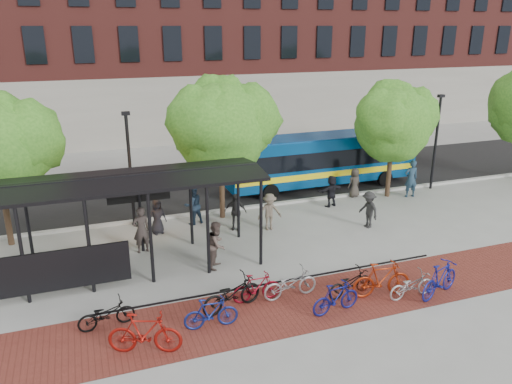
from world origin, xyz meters
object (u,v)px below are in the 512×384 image
object	(u,v)px
bus_shelter	(109,192)
lamp_post_right	(436,139)
tree_b	(222,122)
pedestrian_5	(331,191)
bike_11	(440,279)
pedestrian_0	(157,216)
bike_0	(106,314)
bike_7	(336,298)
bus	(321,158)
bike_3	(211,313)
bike_10	(411,285)
pedestrian_6	(355,183)
pedestrian_7	(411,179)
bike_8	(350,283)
pedestrian_9	(368,210)
pedestrian_3	(269,212)
lamp_post_left	(130,167)
bike_6	(290,284)
pedestrian_4	(235,212)
pedestrian_1	(141,230)
bike_4	(232,294)
pedestrian_2	(193,205)
bike_9	(382,279)
tree_c	(395,119)
bike_5	(257,287)
pedestrian_8	(217,245)
bike_1	(145,333)

from	to	relation	value
bus_shelter	lamp_post_right	bearing A→B (deg)	13.39
tree_b	pedestrian_5	world-z (taller)	tree_b
bike_11	pedestrian_0	distance (m)	11.54
bike_0	bike_7	size ratio (longest dim) A/B	0.99
bus	bike_3	distance (m)	14.57
bike_10	pedestrian_6	bearing A→B (deg)	-22.80
tree_b	bike_7	distance (m)	9.96
bus	pedestrian_7	size ratio (longest dim) A/B	5.43
bike_8	pedestrian_7	world-z (taller)	pedestrian_7
pedestrian_6	pedestrian_9	distance (m)	4.16
pedestrian_3	pedestrian_7	size ratio (longest dim) A/B	0.84
bike_0	pedestrian_3	distance (m)	9.01
lamp_post_left	bike_6	size ratio (longest dim) A/B	2.72
lamp_post_left	pedestrian_6	bearing A→B (deg)	1.01
bike_3	pedestrian_5	bearing A→B (deg)	-41.33
pedestrian_5	pedestrian_4	bearing A→B (deg)	-0.71
bus_shelter	bike_7	world-z (taller)	bus_shelter
lamp_post_right	pedestrian_1	world-z (taller)	lamp_post_right
bike_8	pedestrian_0	size ratio (longest dim) A/B	1.11
bike_4	pedestrian_2	distance (m)	7.46
pedestrian_7	bus_shelter	bearing A→B (deg)	18.59
bike_3	bike_7	world-z (taller)	bike_7
bike_7	pedestrian_4	xyz separation A→B (m)	(-0.89, 7.47, 0.31)
bus	bike_0	xyz separation A→B (m)	(-12.14, -10.13, -1.23)
bike_9	pedestrian_6	world-z (taller)	pedestrian_6
bike_4	pedestrian_2	bearing A→B (deg)	-18.76
tree_c	bike_5	xyz separation A→B (m)	(-10.13, -7.62, -3.56)
tree_c	pedestrian_4	xyz separation A→B (m)	(-8.95, -1.63, -3.23)
pedestrian_1	pedestrian_8	size ratio (longest dim) A/B	1.05
bike_10	pedestrian_4	size ratio (longest dim) A/B	1.03
bus	pedestrian_7	xyz separation A→B (m)	(3.63, -3.15, -0.67)
bike_9	bike_10	xyz separation A→B (m)	(0.88, -0.41, -0.17)
pedestrian_0	bus	bearing A→B (deg)	5.49
pedestrian_5	bike_10	bearing A→B (deg)	65.72
bike_0	bike_1	world-z (taller)	bike_1
tree_b	pedestrian_3	xyz separation A→B (m)	(1.43, -2.18, -3.63)
bike_6	pedestrian_9	size ratio (longest dim) A/B	1.14
bike_3	pedestrian_4	xyz separation A→B (m)	(2.97, 6.95, 0.33)
pedestrian_2	pedestrian_6	distance (m)	8.78
bike_8	pedestrian_9	world-z (taller)	pedestrian_9
lamp_post_right	bike_10	xyz separation A→B (m)	(-8.19, -9.38, -2.30)
pedestrian_0	pedestrian_8	xyz separation A→B (m)	(1.55, -3.92, 0.12)
pedestrian_3	pedestrian_7	bearing A→B (deg)	14.52
pedestrian_7	pedestrian_8	xyz separation A→B (m)	(-11.63, -4.32, -0.10)
bus	pedestrian_4	bearing A→B (deg)	-146.37
bike_8	pedestrian_1	bearing A→B (deg)	36.05
bike_6	bike_4	bearing A→B (deg)	89.10
pedestrian_3	lamp_post_right	bearing A→B (deg)	16.62
pedestrian_0	pedestrian_4	world-z (taller)	pedestrian_4
tree_c	pedestrian_5	world-z (taller)	tree_c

